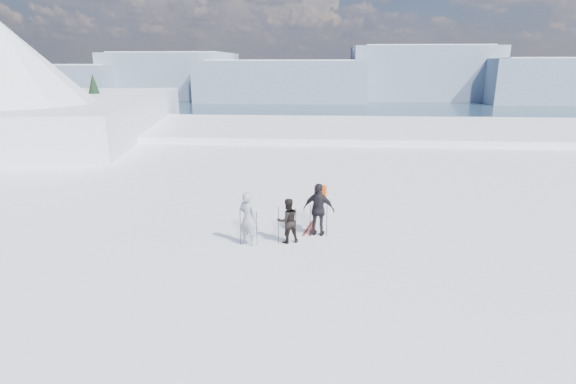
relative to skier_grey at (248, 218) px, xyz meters
name	(u,v)px	position (x,y,z in m)	size (l,w,h in m)	color
lake_basin	(325,198)	(2.91, 27.46, -7.44)	(820.00, 820.00, 71.62)	white
far_mountain_range	(353,77)	(32.51, 452.24, -8.14)	(770.00, 110.00, 53.00)	slate
near_ridge	(54,164)	(-23.65, 26.80, -4.42)	(31.37, 35.68, 25.62)	white
skier_grey	(248,218)	(0.00, 0.00, 0.00)	(0.69, 0.45, 1.89)	#8E939A
skier_dark	(288,221)	(1.33, 0.28, -0.14)	(0.78, 0.60, 1.60)	black
skier_pack	(319,210)	(2.40, 1.04, 0.03)	(1.14, 0.47, 1.95)	black
backpack	(321,174)	(2.45, 1.29, 1.31)	(0.41, 0.23, 0.62)	#E65415
ski_poles	(285,224)	(1.23, 0.35, -0.31)	(2.98, 1.06, 1.32)	black
skis_loose	(310,228)	(2.09, 1.74, -0.93)	(0.46, 1.70, 0.03)	black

